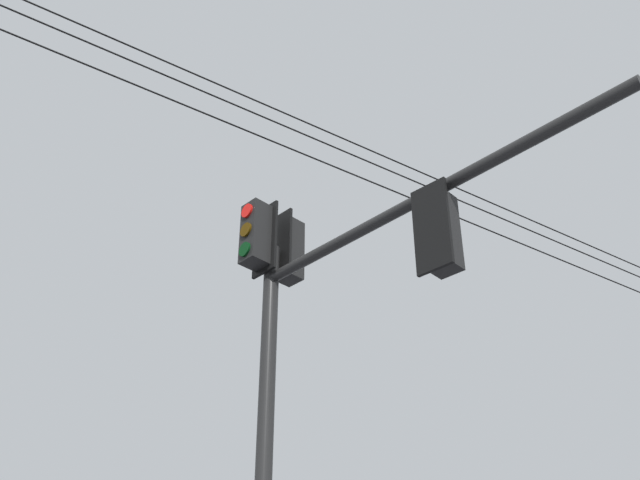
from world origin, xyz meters
TOP-DOWN VIEW (x-y plane):
  - signal_mast_assembly at (0.45, 0.56)m, footprint 5.24×1.54m
  - overhead_wire_span at (-0.33, 1.37)m, footprint 0.05×21.16m

SIDE VIEW (x-z plane):
  - signal_mast_assembly at x=0.45m, z-range 1.52..8.80m
  - overhead_wire_span at x=-0.33m, z-range 8.39..9.24m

